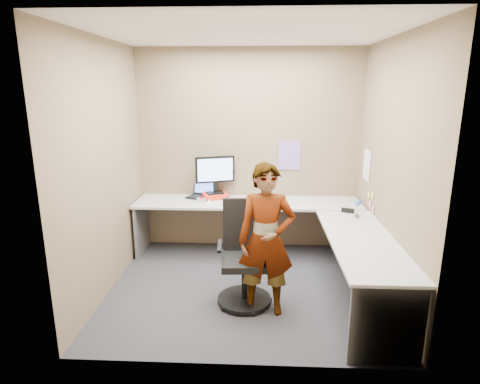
# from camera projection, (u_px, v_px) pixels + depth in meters

# --- Properties ---
(ground) EXTENTS (3.00, 3.00, 0.00)m
(ground) POSITION_uv_depth(u_px,v_px,m) (245.00, 287.00, 4.53)
(ground) COLOR #2B2A30
(ground) RESTS_ON ground
(wall_back) EXTENTS (3.00, 0.00, 3.00)m
(wall_back) POSITION_uv_depth(u_px,v_px,m) (249.00, 151.00, 5.44)
(wall_back) COLOR brown
(wall_back) RESTS_ON ground
(wall_right) EXTENTS (0.00, 2.70, 2.70)m
(wall_right) POSITION_uv_depth(u_px,v_px,m) (391.00, 172.00, 4.11)
(wall_right) COLOR brown
(wall_right) RESTS_ON ground
(wall_left) EXTENTS (0.00, 2.70, 2.70)m
(wall_left) POSITION_uv_depth(u_px,v_px,m) (104.00, 169.00, 4.25)
(wall_left) COLOR brown
(wall_left) RESTS_ON ground
(ceiling) EXTENTS (3.00, 3.00, 0.00)m
(ceiling) POSITION_uv_depth(u_px,v_px,m) (246.00, 32.00, 3.84)
(ceiling) COLOR white
(ceiling) RESTS_ON wall_back
(desk) EXTENTS (2.98, 2.58, 0.73)m
(desk) POSITION_uv_depth(u_px,v_px,m) (283.00, 227.00, 4.73)
(desk) COLOR silver
(desk) RESTS_ON ground
(paper_ream) EXTENTS (0.39, 0.34, 0.07)m
(paper_ream) POSITION_uv_depth(u_px,v_px,m) (215.00, 196.00, 5.44)
(paper_ream) COLOR red
(paper_ream) RESTS_ON desk
(monitor) EXTENTS (0.52, 0.23, 0.50)m
(monitor) POSITION_uv_depth(u_px,v_px,m) (215.00, 172.00, 5.37)
(monitor) COLOR black
(monitor) RESTS_ON paper_ream
(laptop) EXTENTS (0.42, 0.39, 0.24)m
(laptop) POSITION_uv_depth(u_px,v_px,m) (203.00, 193.00, 5.49)
(laptop) COLOR black
(laptop) RESTS_ON desk
(trackball_mouse) EXTENTS (0.12, 0.08, 0.07)m
(trackball_mouse) POSITION_uv_depth(u_px,v_px,m) (201.00, 200.00, 5.27)
(trackball_mouse) COLOR #B7B7BC
(trackball_mouse) RESTS_ON desk
(origami) EXTENTS (0.10, 0.10, 0.06)m
(origami) POSITION_uv_depth(u_px,v_px,m) (209.00, 202.00, 5.17)
(origami) COLOR white
(origami) RESTS_ON desk
(stapler) EXTENTS (0.15, 0.09, 0.05)m
(stapler) POSITION_uv_depth(u_px,v_px,m) (348.00, 210.00, 4.81)
(stapler) COLOR black
(stapler) RESTS_ON desk
(flower) EXTENTS (0.07, 0.07, 0.22)m
(flower) POSITION_uv_depth(u_px,v_px,m) (357.00, 206.00, 4.60)
(flower) COLOR brown
(flower) RESTS_ON desk
(calendar_purple) EXTENTS (0.30, 0.01, 0.40)m
(calendar_purple) POSITION_uv_depth(u_px,v_px,m) (289.00, 155.00, 5.41)
(calendar_purple) COLOR #846BB7
(calendar_purple) RESTS_ON wall_back
(calendar_white) EXTENTS (0.01, 0.28, 0.38)m
(calendar_white) POSITION_uv_depth(u_px,v_px,m) (367.00, 165.00, 5.01)
(calendar_white) COLOR white
(calendar_white) RESTS_ON wall_right
(sticky_note_a) EXTENTS (0.01, 0.07, 0.07)m
(sticky_note_a) POSITION_uv_depth(u_px,v_px,m) (372.00, 195.00, 4.75)
(sticky_note_a) COLOR #F2E059
(sticky_note_a) RESTS_ON wall_right
(sticky_note_b) EXTENTS (0.01, 0.07, 0.07)m
(sticky_note_b) POSITION_uv_depth(u_px,v_px,m) (370.00, 205.00, 4.83)
(sticky_note_b) COLOR pink
(sticky_note_b) RESTS_ON wall_right
(sticky_note_c) EXTENTS (0.01, 0.07, 0.07)m
(sticky_note_c) POSITION_uv_depth(u_px,v_px,m) (373.00, 209.00, 4.72)
(sticky_note_c) COLOR pink
(sticky_note_c) RESTS_ON wall_right
(sticky_note_d) EXTENTS (0.01, 0.07, 0.07)m
(sticky_note_d) POSITION_uv_depth(u_px,v_px,m) (369.00, 194.00, 4.90)
(sticky_note_d) COLOR #F2E059
(sticky_note_d) RESTS_ON wall_right
(office_chair) EXTENTS (0.56, 0.56, 1.06)m
(office_chair) POSITION_uv_depth(u_px,v_px,m) (244.00, 262.00, 4.16)
(office_chair) COLOR black
(office_chair) RESTS_ON ground
(person) EXTENTS (0.56, 0.37, 1.51)m
(person) POSITION_uv_depth(u_px,v_px,m) (266.00, 240.00, 3.88)
(person) COLOR #999399
(person) RESTS_ON ground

